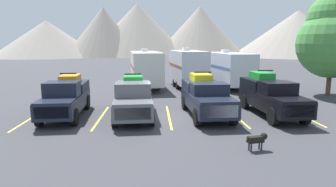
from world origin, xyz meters
The scene contains 16 objects.
ground_plane centered at (0.00, 0.00, 0.00)m, with size 240.00×240.00×0.00m, color #38383D.
pickup_truck_a centered at (-6.04, 0.49, 1.17)m, with size 2.33×5.80×2.49m.
pickup_truck_b centered at (-2.08, 0.21, 1.13)m, with size 2.44×5.85×2.45m.
pickup_truck_c centered at (2.19, 0.21, 1.18)m, with size 2.48×5.91×2.55m.
pickup_truck_d centered at (6.09, 0.20, 1.21)m, with size 2.31×5.97×2.64m.
lot_stripe_a centered at (-7.95, 0.05, 0.00)m, with size 0.12×5.50×0.01m, color gold.
lot_stripe_b centered at (-3.98, 0.05, 0.00)m, with size 0.12×5.50×0.01m, color gold.
lot_stripe_c centered at (0.00, 0.05, 0.00)m, with size 0.12×5.50×0.01m, color gold.
lot_stripe_d centered at (3.98, 0.05, 0.00)m, with size 0.12×5.50×0.01m, color gold.
lot_stripe_e centered at (7.95, 0.05, 0.00)m, with size 0.12×5.50×0.01m, color gold.
camper_trailer_a centered at (-1.63, 11.18, 1.98)m, with size 3.42×8.86×3.75m.
camper_trailer_b centered at (2.42, 11.15, 2.03)m, with size 3.24×7.73×3.85m.
camper_trailer_c centered at (6.39, 11.04, 1.93)m, with size 3.40×8.73×3.65m.
dog centered at (3.28, -5.60, 0.48)m, with size 0.95×0.42×0.71m.
tree_a centered at (13.38, 6.16, 4.72)m, with size 5.51×5.51×8.09m.
mountain_ridge centered at (9.96, 80.90, 7.31)m, with size 160.07×46.87×17.72m.
Camera 1 is at (-0.91, -16.48, 4.26)m, focal length 30.84 mm.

